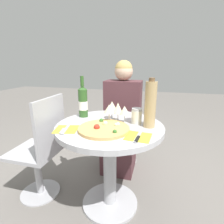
{
  "coord_description": "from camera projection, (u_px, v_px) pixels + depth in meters",
  "views": [
    {
      "loc": [
        0.33,
        -1.16,
        1.15
      ],
      "look_at": [
        0.02,
        -0.01,
        0.8
      ],
      "focal_mm": 28.0,
      "sensor_mm": 36.0,
      "label": 1
    }
  ],
  "objects": [
    {
      "name": "ground_plane",
      "position": [
        110.0,
        203.0,
        1.47
      ],
      "size": [
        12.0,
        12.0,
        0.0
      ],
      "primitive_type": "plane",
      "color": "slate",
      "rests_on": "ground"
    },
    {
      "name": "dining_table",
      "position": [
        110.0,
        147.0,
        1.33
      ],
      "size": [
        0.78,
        0.78,
        0.7
      ],
      "color": "#B2B2B7",
      "rests_on": "ground_plane"
    },
    {
      "name": "chair_behind_diner",
      "position": [
        124.0,
        125.0,
        2.07
      ],
      "size": [
        0.38,
        0.38,
        0.89
      ],
      "rotation": [
        0.0,
        0.0,
        3.14
      ],
      "color": "#ADADB2",
      "rests_on": "ground_plane"
    },
    {
      "name": "seated_diner",
      "position": [
        121.0,
        121.0,
        1.91
      ],
      "size": [
        0.39,
        0.48,
        1.17
      ],
      "rotation": [
        0.0,
        0.0,
        3.14
      ],
      "color": "#512D33",
      "rests_on": "ground_plane"
    },
    {
      "name": "chair_empty_side",
      "position": [
        42.0,
        151.0,
        1.46
      ],
      "size": [
        0.38,
        0.38,
        0.89
      ],
      "rotation": [
        0.0,
        0.0,
        1.57
      ],
      "color": "#ADADB2",
      "rests_on": "ground_plane"
    },
    {
      "name": "pizza_large",
      "position": [
        104.0,
        128.0,
        1.18
      ],
      "size": [
        0.35,
        0.35,
        0.05
      ],
      "color": "tan",
      "rests_on": "dining_table"
    },
    {
      "name": "wine_bottle",
      "position": [
        83.0,
        102.0,
        1.44
      ],
      "size": [
        0.08,
        0.08,
        0.34
      ],
      "color": "#2D5623",
      "rests_on": "dining_table"
    },
    {
      "name": "tall_carafe",
      "position": [
        150.0,
        104.0,
        1.19
      ],
      "size": [
        0.08,
        0.08,
        0.34
      ],
      "color": "tan",
      "rests_on": "dining_table"
    },
    {
      "name": "sugar_shaker",
      "position": [
        137.0,
        116.0,
        1.29
      ],
      "size": [
        0.08,
        0.08,
        0.12
      ],
      "color": "silver",
      "rests_on": "dining_table"
    },
    {
      "name": "wine_glass_center",
      "position": [
        118.0,
        108.0,
        1.33
      ],
      "size": [
        0.07,
        0.07,
        0.15
      ],
      "color": "silver",
      "rests_on": "dining_table"
    },
    {
      "name": "wine_glass_front_left",
      "position": [
        109.0,
        109.0,
        1.31
      ],
      "size": [
        0.08,
        0.08,
        0.14
      ],
      "color": "silver",
      "rests_on": "dining_table"
    },
    {
      "name": "wine_glass_front_right",
      "position": [
        125.0,
        111.0,
        1.28
      ],
      "size": [
        0.07,
        0.07,
        0.13
      ],
      "color": "silver",
      "rests_on": "dining_table"
    },
    {
      "name": "wine_glass_back_left",
      "position": [
        112.0,
        106.0,
        1.38
      ],
      "size": [
        0.08,
        0.08,
        0.14
      ],
      "color": "silver",
      "rests_on": "dining_table"
    },
    {
      "name": "place_setting_left",
      "position": [
        66.0,
        129.0,
        1.18
      ],
      "size": [
        0.18,
        0.19,
        0.01
      ],
      "color": "yellow",
      "rests_on": "dining_table"
    },
    {
      "name": "place_setting_right",
      "position": [
        138.0,
        137.0,
        1.07
      ],
      "size": [
        0.16,
        0.19,
        0.01
      ],
      "color": "yellow",
      "rests_on": "dining_table"
    }
  ]
}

